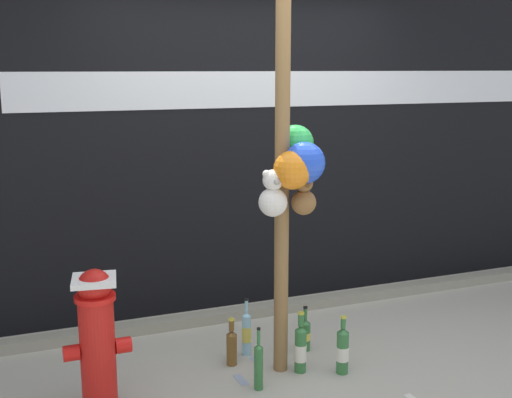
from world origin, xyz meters
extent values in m
plane|color=#ADA899|center=(0.00, 0.00, 0.00)|extent=(14.00, 14.00, 0.00)
cube|color=black|center=(0.00, 1.52, 1.61)|extent=(10.00, 0.20, 3.23)
cube|color=silver|center=(0.91, 1.42, 1.77)|extent=(5.39, 0.01, 0.28)
cube|color=gray|center=(0.00, 1.13, 0.04)|extent=(8.00, 0.12, 0.08)
cylinder|color=olive|center=(-0.20, 0.22, 1.48)|extent=(0.09, 0.09, 2.97)
sphere|color=orange|center=(-0.19, 0.10, 1.34)|extent=(0.24, 0.24, 0.24)
sphere|color=green|center=(-0.08, 0.30, 1.47)|extent=(0.23, 0.23, 0.23)
sphere|color=blue|center=(-0.10, 0.12, 1.38)|extent=(0.26, 0.26, 0.26)
sphere|color=brown|center=(-0.09, 0.15, 1.12)|extent=(0.16, 0.16, 0.16)
sphere|color=brown|center=(-0.09, 0.15, 1.24)|extent=(0.11, 0.11, 0.11)
sphere|color=brown|center=(-0.13, 0.15, 1.28)|extent=(0.05, 0.05, 0.05)
sphere|color=brown|center=(-0.05, 0.15, 1.28)|extent=(0.05, 0.05, 0.05)
sphere|color=brown|center=(-0.09, 0.10, 1.24)|extent=(0.04, 0.04, 0.04)
sphere|color=silver|center=(-0.30, 0.13, 1.15)|extent=(0.18, 0.18, 0.18)
sphere|color=silver|center=(-0.30, 0.13, 1.28)|extent=(0.13, 0.13, 0.13)
sphere|color=silver|center=(-0.34, 0.13, 1.32)|extent=(0.05, 0.05, 0.05)
sphere|color=silver|center=(-0.26, 0.13, 1.32)|extent=(0.05, 0.05, 0.05)
sphere|color=#9D9992|center=(-0.30, 0.07, 1.28)|extent=(0.04, 0.04, 0.04)
cylinder|color=red|center=(-1.37, 0.16, 0.33)|extent=(0.20, 0.20, 0.66)
cylinder|color=red|center=(-1.37, 0.16, 0.67)|extent=(0.23, 0.23, 0.03)
sphere|color=red|center=(-1.37, 0.16, 0.74)|extent=(0.19, 0.19, 0.19)
cylinder|color=red|center=(-1.52, 0.16, 0.36)|extent=(0.09, 0.09, 0.09)
cylinder|color=red|center=(-1.22, 0.16, 0.36)|extent=(0.09, 0.09, 0.09)
cube|color=white|center=(-1.37, 0.16, 0.78)|extent=(0.28, 0.28, 0.03)
cylinder|color=#337038|center=(-0.10, 0.14, 0.14)|extent=(0.08, 0.08, 0.28)
cone|color=#337038|center=(-0.10, 0.14, 0.30)|extent=(0.08, 0.08, 0.03)
cylinder|color=#337038|center=(-0.10, 0.14, 0.36)|extent=(0.04, 0.04, 0.08)
cylinder|color=silver|center=(-0.10, 0.14, 0.13)|extent=(0.08, 0.08, 0.11)
cylinder|color=gold|center=(-0.10, 0.14, 0.40)|extent=(0.04, 0.04, 0.01)
cylinder|color=#337038|center=(0.07, 0.43, 0.10)|extent=(0.07, 0.07, 0.20)
cone|color=#337038|center=(0.07, 0.43, 0.21)|extent=(0.07, 0.07, 0.03)
cylinder|color=#337038|center=(0.07, 0.43, 0.27)|extent=(0.03, 0.03, 0.08)
cylinder|color=#D8C64C|center=(0.07, 0.43, 0.10)|extent=(0.08, 0.08, 0.05)
cylinder|color=black|center=(0.07, 0.43, 0.31)|extent=(0.03, 0.03, 0.01)
cylinder|color=#337038|center=(-0.43, 0.03, 0.14)|extent=(0.06, 0.06, 0.27)
cone|color=#337038|center=(-0.43, 0.03, 0.28)|extent=(0.06, 0.06, 0.02)
cylinder|color=#337038|center=(-0.43, 0.03, 0.34)|extent=(0.02, 0.02, 0.09)
cylinder|color=black|center=(-0.43, 0.03, 0.39)|extent=(0.02, 0.02, 0.01)
cylinder|color=#337038|center=(0.15, 0.03, 0.14)|extent=(0.08, 0.08, 0.28)
cone|color=#337038|center=(0.15, 0.03, 0.29)|extent=(0.08, 0.08, 0.03)
cylinder|color=#337038|center=(0.15, 0.03, 0.34)|extent=(0.03, 0.03, 0.07)
cylinder|color=silver|center=(0.15, 0.03, 0.13)|extent=(0.08, 0.08, 0.09)
cylinder|color=gold|center=(0.15, 0.03, 0.38)|extent=(0.04, 0.04, 0.01)
cylinder|color=brown|center=(-0.48, 0.40, 0.11)|extent=(0.07, 0.07, 0.21)
cone|color=brown|center=(-0.48, 0.40, 0.23)|extent=(0.07, 0.07, 0.03)
cylinder|color=brown|center=(-0.48, 0.40, 0.28)|extent=(0.04, 0.04, 0.07)
cylinder|color=gold|center=(-0.48, 0.40, 0.32)|extent=(0.04, 0.04, 0.01)
cylinder|color=#93CCE0|center=(-0.34, 0.50, 0.14)|extent=(0.06, 0.06, 0.28)
cone|color=#93CCE0|center=(-0.34, 0.50, 0.30)|extent=(0.06, 0.06, 0.02)
cylinder|color=#93CCE0|center=(-0.34, 0.50, 0.35)|extent=(0.02, 0.02, 0.09)
cylinder|color=#D8C64C|center=(-0.34, 0.50, 0.15)|extent=(0.06, 0.06, 0.11)
cylinder|color=black|center=(-0.34, 0.50, 0.40)|extent=(0.03, 0.03, 0.01)
cube|color=silver|center=(0.38, -0.39, 0.00)|extent=(0.05, 0.07, 0.01)
cube|color=#8C99B2|center=(-0.30, 0.41, 0.00)|extent=(0.08, 0.10, 0.01)
cube|color=#8C99B2|center=(-0.50, 0.17, 0.00)|extent=(0.06, 0.15, 0.01)
camera|label=1|loc=(-1.75, -3.33, 1.94)|focal=44.80mm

